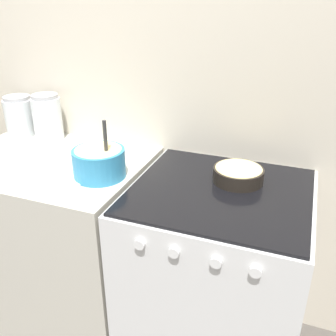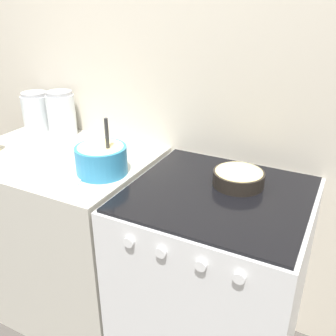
{
  "view_description": "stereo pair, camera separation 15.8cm",
  "coord_description": "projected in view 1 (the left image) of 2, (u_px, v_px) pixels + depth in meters",
  "views": [
    {
      "loc": [
        0.66,
        -0.98,
        1.65
      ],
      "look_at": [
        0.15,
        0.36,
        0.98
      ],
      "focal_mm": 40.0,
      "sensor_mm": 36.0,
      "label": 1
    },
    {
      "loc": [
        0.8,
        -0.91,
        1.65
      ],
      "look_at": [
        0.15,
        0.36,
        0.98
      ],
      "focal_mm": 40.0,
      "sensor_mm": 36.0,
      "label": 2
    }
  ],
  "objects": [
    {
      "name": "recipe_page",
      "position": [
        59.0,
        182.0,
        1.57
      ],
      "size": [
        0.26,
        0.3,
        0.01
      ],
      "color": "white",
      "rests_on": "countertop_cabinet"
    },
    {
      "name": "storage_jar_middle",
      "position": [
        48.0,
        120.0,
        2.0
      ],
      "size": [
        0.15,
        0.15,
        0.24
      ],
      "color": "silver",
      "rests_on": "countertop_cabinet"
    },
    {
      "name": "countertop_cabinet",
      "position": [
        59.0,
        239.0,
        1.98
      ],
      "size": [
        0.92,
        0.69,
        0.93
      ],
      "color": "beige",
      "rests_on": "ground_plane"
    },
    {
      "name": "baking_pan",
      "position": [
        238.0,
        174.0,
        1.57
      ],
      "size": [
        0.21,
        0.21,
        0.06
      ],
      "color": "black",
      "rests_on": "stove"
    },
    {
      "name": "wall_back",
      "position": [
        165.0,
        94.0,
        1.83
      ],
      "size": [
        4.85,
        0.05,
        2.4
      ],
      "color": "beige",
      "rests_on": "ground_plane"
    },
    {
      "name": "mixing_bowl",
      "position": [
        99.0,
        161.0,
        1.59
      ],
      "size": [
        0.22,
        0.22,
        0.26
      ],
      "color": "#338CBF",
      "rests_on": "countertop_cabinet"
    },
    {
      "name": "storage_jar_left",
      "position": [
        20.0,
        118.0,
        2.07
      ],
      "size": [
        0.16,
        0.16,
        0.22
      ],
      "color": "silver",
      "rests_on": "countertop_cabinet"
    },
    {
      "name": "stove",
      "position": [
        215.0,
        279.0,
        1.71
      ],
      "size": [
        0.74,
        0.7,
        0.93
      ],
      "color": "silver",
      "rests_on": "ground_plane"
    }
  ]
}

